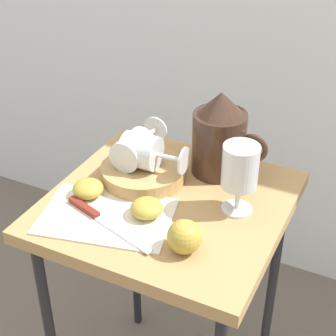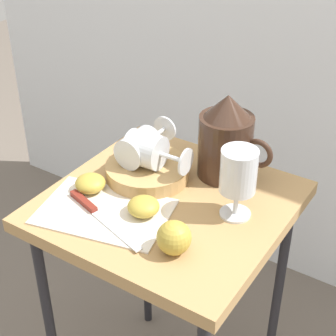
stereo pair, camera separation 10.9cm
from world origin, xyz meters
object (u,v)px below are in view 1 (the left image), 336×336
pitcher (219,141)px  wine_glass_upright (240,170)px  table (168,227)px  apple_half_left (88,189)px  apple_whole (184,237)px  apple_half_right (147,208)px  knife (97,216)px  wine_glass_tipped_far (143,151)px  basket_tray (143,172)px  wine_glass_tipped_near (134,148)px

pitcher → wine_glass_upright: pitcher is taller
table → apple_half_left: 0.19m
apple_whole → apple_half_right: bearing=151.6°
knife → wine_glass_tipped_far: bearing=84.3°
basket_tray → apple_whole: size_ratio=2.86×
basket_tray → pitcher: pitcher is taller
apple_half_right → wine_glass_upright: bearing=33.6°
table → apple_whole: 0.19m
basket_tray → pitcher: size_ratio=0.96×
basket_tray → apple_whole: 0.26m
pitcher → wine_glass_tipped_near: size_ratio=1.29×
wine_glass_upright → wine_glass_tipped_near: (-0.25, 0.02, -0.03)m
basket_tray → apple_whole: bearing=-44.3°
wine_glass_tipped_far → apple_half_left: (-0.07, -0.11, -0.05)m
basket_tray → wine_glass_tipped_far: size_ratio=1.30×
wine_glass_tipped_far → apple_half_right: (0.07, -0.12, -0.05)m
apple_half_right → table: bearing=79.8°
apple_whole → basket_tray: bearing=135.7°
wine_glass_tipped_far → wine_glass_upright: bearing=-3.4°
wine_glass_tipped_far → apple_whole: size_ratio=2.20×
wine_glass_tipped_far → apple_half_right: bearing=-58.9°
apple_half_right → apple_whole: 0.13m
apple_half_left → wine_glass_upright: bearing=17.9°
table → wine_glass_tipped_far: bearing=151.5°
table → apple_half_right: bearing=-100.2°
wine_glass_upright → apple_half_right: wine_glass_upright is taller
apple_half_left → apple_half_right: bearing=-2.5°
basket_tray → wine_glass_upright: (0.23, -0.02, 0.08)m
apple_half_left → wine_glass_tipped_far: bearing=56.1°
wine_glass_upright → basket_tray: bearing=176.0°
wine_glass_upright → wine_glass_tipped_far: size_ratio=1.05×
apple_whole → wine_glass_tipped_far: bearing=135.8°
wine_glass_upright → apple_half_left: wine_glass_upright is taller
pitcher → wine_glass_tipped_far: (-0.13, -0.11, -0.00)m
apple_whole → wine_glass_upright: bearing=74.7°
knife → wine_glass_upright: bearing=32.6°
pitcher → apple_half_right: 0.24m
pitcher → apple_half_right: (-0.06, -0.22, -0.06)m
wine_glass_tipped_near → wine_glass_tipped_far: (0.03, -0.01, 0.00)m
apple_half_left → knife: (0.06, -0.06, -0.01)m
basket_tray → apple_whole: (0.18, -0.18, 0.02)m
table → wine_glass_upright: bearing=12.5°
wine_glass_tipped_near → wine_glass_tipped_far: size_ratio=1.05×
knife → apple_half_right: bearing=30.9°
wine_glass_upright → wine_glass_tipped_far: wine_glass_upright is taller
pitcher → apple_whole: pitcher is taller
apple_half_left → apple_half_right: (0.14, -0.01, 0.00)m
table → apple_whole: bearing=-53.3°
table → wine_glass_tipped_far: wine_glass_tipped_far is taller
table → apple_half_right: (-0.01, -0.07, 0.10)m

